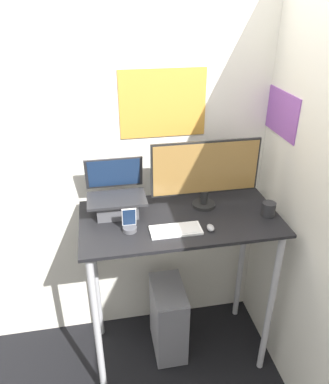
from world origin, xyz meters
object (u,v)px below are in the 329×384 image
Objects in this scene: laptop at (117,200)px; computer_tower at (168,319)px; monitor at (205,172)px; mouse at (210,228)px; keyboard at (176,230)px; cell_phone at (130,225)px.

laptop is 1.01m from computer_tower.
monitor is 10.18× the size of mouse.
monitor is at bearing 16.83° from computer_tower.
monitor is at bearing -0.89° from laptop.
mouse is at bearing -6.72° from keyboard.
laptop is 0.52× the size of monitor.
monitor is 1.13m from computer_tower.
cell_phone is at bearing 170.17° from mouse.
laptop is 0.58m from mouse.
laptop is at bearing 151.17° from mouse.
keyboard is 2.02× the size of cell_phone.
laptop reaches higher than keyboard.
laptop is 0.41m from keyboard.
mouse is (-0.04, -0.27, -0.22)m from monitor.
computer_tower is (0.25, 0.12, -0.90)m from cell_phone.
laptop is at bearing 105.42° from cell_phone.
laptop is 5.32× the size of mouse.
cell_phone is 0.26× the size of computer_tower.
monitor is (0.54, -0.01, 0.14)m from laptop.
cell_phone is (0.05, -0.20, -0.05)m from laptop.
monitor is 2.28× the size of keyboard.
cell_phone is (-0.45, 0.08, 0.02)m from mouse.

